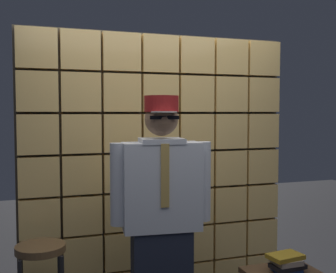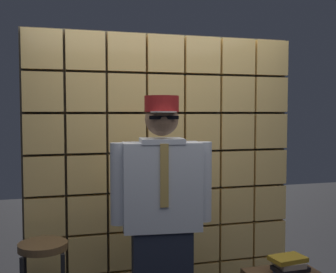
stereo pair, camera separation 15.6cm
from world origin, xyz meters
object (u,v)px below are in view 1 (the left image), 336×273
standing_person (162,219)px  book_stack (286,262)px  coffee_mug (293,262)px  bar_stool (41,272)px

standing_person → book_stack: size_ratio=6.62×
book_stack → coffee_mug: book_stack is taller
book_stack → standing_person: bearing=166.0°
bar_stool → book_stack: (1.67, -0.46, 0.03)m
bar_stool → coffee_mug: bar_stool is taller
standing_person → book_stack: 0.95m
standing_person → coffee_mug: size_ratio=14.10×
bar_stool → book_stack: size_ratio=2.81×
standing_person → bar_stool: 0.91m
bar_stool → book_stack: bearing=-15.3°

